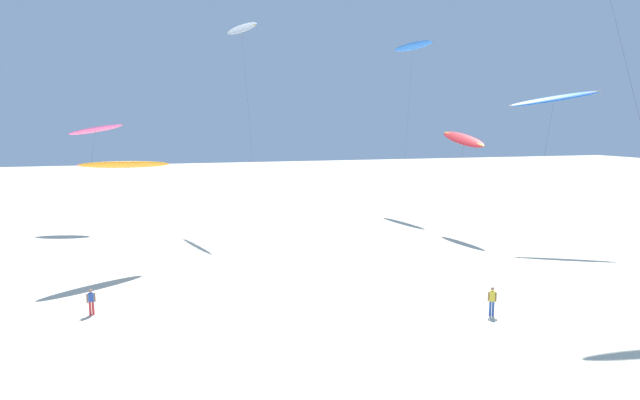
% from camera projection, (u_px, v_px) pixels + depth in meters
% --- Properties ---
extents(flying_kite_0, '(5.98, 6.72, 11.59)m').
position_uv_depth(flying_kite_0, '(95.00, 130.00, 55.84)').
color(flying_kite_0, '#EA5193').
rests_on(flying_kite_0, ground).
extents(flying_kite_3, '(8.01, 4.27, 14.72)m').
position_uv_depth(flying_kite_3, '(554.00, 99.00, 48.37)').
color(flying_kite_3, blue).
rests_on(flying_kite_3, ground).
extents(flying_kite_4, '(6.95, 12.35, 8.80)m').
position_uv_depth(flying_kite_4, '(126.00, 165.00, 38.76)').
color(flying_kite_4, orange).
rests_on(flying_kite_4, ground).
extents(flying_kite_5, '(3.15, 7.69, 22.67)m').
position_uv_depth(flying_kite_5, '(241.00, 29.00, 56.46)').
color(flying_kite_5, white).
rests_on(flying_kite_5, ground).
extents(flying_kite_6, '(4.56, 8.61, 22.18)m').
position_uv_depth(flying_kite_6, '(413.00, 46.00, 67.49)').
color(flying_kite_6, blue).
rests_on(flying_kite_6, ground).
extents(flying_kite_7, '(4.06, 8.44, 10.94)m').
position_uv_depth(flying_kite_7, '(463.00, 139.00, 52.66)').
color(flying_kite_7, red).
rests_on(flying_kite_7, ground).
extents(person_foreground_walker, '(0.46, 0.32, 1.76)m').
position_uv_depth(person_foreground_walker, '(492.00, 300.00, 30.02)').
color(person_foreground_walker, '#284CA3').
rests_on(person_foreground_walker, ground).
extents(person_near_left, '(0.50, 0.26, 1.60)m').
position_uv_depth(person_near_left, '(91.00, 301.00, 30.16)').
color(person_near_left, red).
rests_on(person_near_left, ground).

